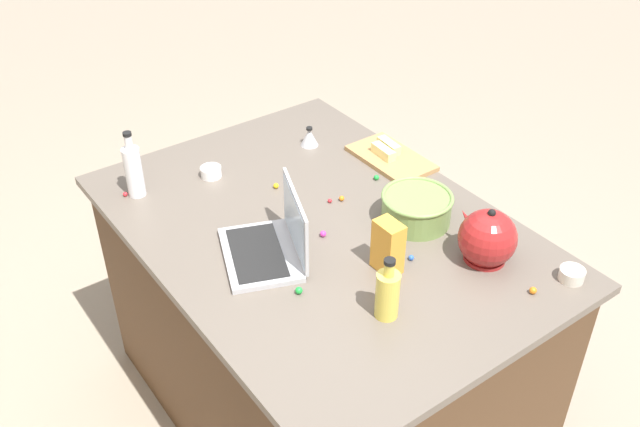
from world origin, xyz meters
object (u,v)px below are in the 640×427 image
object	(u,v)px
ramekin_medium	(211,172)
ramekin_small	(572,275)
bottle_oil	(387,293)
bottle_vinegar	(134,170)
butter_stick_right	(383,152)
mixing_bowl_large	(416,208)
cutting_board	(391,158)
laptop	(272,243)
candy_bag	(388,247)
kettle	(487,238)
butter_stick_left	(389,146)
kitchen_timer	(309,137)

from	to	relation	value
ramekin_medium	ramekin_small	bearing A→B (deg)	-152.62
bottle_oil	bottle_vinegar	distance (m)	1.02
butter_stick_right	mixing_bowl_large	bearing A→B (deg)	155.39
cutting_board	ramekin_medium	bearing A→B (deg)	63.63
laptop	mixing_bowl_large	xyz separation A→B (m)	(-0.13, -0.48, 0.01)
cutting_board	candy_bag	bearing A→B (deg)	138.13
kettle	candy_bag	xyz separation A→B (m)	(0.14, 0.28, 0.01)
kettle	butter_stick_left	distance (m)	0.68
butter_stick_right	ramekin_small	distance (m)	0.86
ramekin_small	candy_bag	bearing A→B (deg)	48.79
mixing_bowl_large	ramekin_small	size ratio (longest dim) A/B	3.12
kettle	cutting_board	size ratio (longest dim) A/B	0.65
cutting_board	butter_stick_right	bearing A→B (deg)	48.66
mixing_bowl_large	ramekin_medium	size ratio (longest dim) A/B	3.13
cutting_board	kitchen_timer	distance (m)	0.33
candy_bag	laptop	bearing A→B (deg)	43.15
kettle	kitchen_timer	size ratio (longest dim) A/B	2.77
mixing_bowl_large	candy_bag	distance (m)	0.27
kettle	ramekin_small	distance (m)	0.27
kitchen_timer	candy_bag	world-z (taller)	candy_bag
bottle_oil	cutting_board	size ratio (longest dim) A/B	0.60
kettle	ramekin_small	size ratio (longest dim) A/B	2.81
ramekin_small	butter_stick_right	bearing A→B (deg)	0.56
bottle_oil	butter_stick_left	world-z (taller)	bottle_oil
mixing_bowl_large	butter_stick_left	bearing A→B (deg)	-28.76
mixing_bowl_large	butter_stick_right	bearing A→B (deg)	-24.61
laptop	mixing_bowl_large	bearing A→B (deg)	-104.99
ramekin_medium	butter_stick_right	bearing A→B (deg)	-115.68
laptop	kitchen_timer	bearing A→B (deg)	-44.95
laptop	mixing_bowl_large	world-z (taller)	laptop
mixing_bowl_large	kitchen_timer	size ratio (longest dim) A/B	3.08
ramekin_medium	candy_bag	distance (m)	0.80
butter_stick_right	candy_bag	xyz separation A→B (m)	(-0.50, 0.40, 0.05)
bottle_oil	butter_stick_right	size ratio (longest dim) A/B	1.80
kettle	candy_bag	size ratio (longest dim) A/B	1.25
butter_stick_right	ramekin_medium	xyz separation A→B (m)	(0.28, 0.58, -0.02)
laptop	bottle_vinegar	bearing A→B (deg)	19.37
cutting_board	kitchen_timer	bearing A→B (deg)	33.41
bottle_oil	ramekin_small	xyz separation A→B (m)	(-0.21, -0.54, -0.06)
ramekin_small	kitchen_timer	world-z (taller)	kitchen_timer
bottle_oil	kitchen_timer	distance (m)	0.98
candy_bag	mixing_bowl_large	bearing A→B (deg)	-60.99
butter_stick_right	kitchen_timer	xyz separation A→B (m)	(0.26, 0.16, -0.00)
butter_stick_right	candy_bag	distance (m)	0.64
cutting_board	ramekin_small	world-z (taller)	ramekin_small
kitchen_timer	bottle_oil	bearing A→B (deg)	157.38
laptop	butter_stick_right	world-z (taller)	laptop
kettle	butter_stick_left	world-z (taller)	kettle
ramekin_small	ramekin_medium	distance (m)	1.28
bottle_oil	butter_stick_left	distance (m)	0.89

